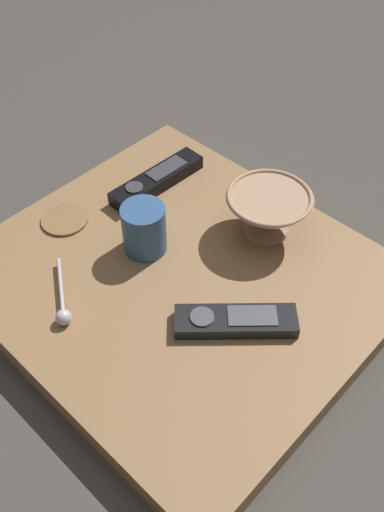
{
  "coord_description": "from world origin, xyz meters",
  "views": [
    {
      "loc": [
        0.42,
        -0.41,
        0.72
      ],
      "look_at": [
        0.0,
        0.03,
        0.07
      ],
      "focal_mm": 39.64,
      "sensor_mm": 36.0,
      "label": 1
    }
  ],
  "objects_px": {
    "cereal_bowl": "(268,212)",
    "drink_coaster": "(65,219)",
    "tv_remote_far": "(157,180)",
    "coffee_mug": "(145,229)",
    "tv_remote_near": "(235,321)",
    "teaspoon": "(63,310)"
  },
  "relations": [
    {
      "from": "teaspoon",
      "to": "tv_remote_far",
      "type": "distance_m",
      "value": 0.32
    },
    {
      "from": "coffee_mug",
      "to": "tv_remote_far",
      "type": "bearing_deg",
      "value": 129.21
    },
    {
      "from": "tv_remote_near",
      "to": "drink_coaster",
      "type": "height_order",
      "value": "tv_remote_near"
    },
    {
      "from": "teaspoon",
      "to": "tv_remote_near",
      "type": "relative_size",
      "value": 0.68
    },
    {
      "from": "tv_remote_near",
      "to": "tv_remote_far",
      "type": "xyz_separation_m",
      "value": [
        -0.31,
        0.14,
        0.0
      ]
    },
    {
      "from": "cereal_bowl",
      "to": "drink_coaster",
      "type": "distance_m",
      "value": 0.35
    },
    {
      "from": "tv_remote_far",
      "to": "drink_coaster",
      "type": "distance_m",
      "value": 0.18
    },
    {
      "from": "cereal_bowl",
      "to": "tv_remote_near",
      "type": "bearing_deg",
      "value": -63.92
    },
    {
      "from": "tv_remote_far",
      "to": "cereal_bowl",
      "type": "bearing_deg",
      "value": 11.25
    },
    {
      "from": "coffee_mug",
      "to": "drink_coaster",
      "type": "relative_size",
      "value": 1.06
    },
    {
      "from": "tv_remote_near",
      "to": "cereal_bowl",
      "type": "bearing_deg",
      "value": 116.08
    },
    {
      "from": "coffee_mug",
      "to": "tv_remote_far",
      "type": "distance_m",
      "value": 0.16
    },
    {
      "from": "cereal_bowl",
      "to": "coffee_mug",
      "type": "xyz_separation_m",
      "value": [
        -0.12,
        -0.16,
        -0.0
      ]
    },
    {
      "from": "teaspoon",
      "to": "tv_remote_far",
      "type": "relative_size",
      "value": 0.57
    },
    {
      "from": "cereal_bowl",
      "to": "drink_coaster",
      "type": "height_order",
      "value": "cereal_bowl"
    },
    {
      "from": "cereal_bowl",
      "to": "tv_remote_near",
      "type": "relative_size",
      "value": 0.88
    },
    {
      "from": "drink_coaster",
      "to": "coffee_mug",
      "type": "bearing_deg",
      "value": 19.71
    },
    {
      "from": "coffee_mug",
      "to": "drink_coaster",
      "type": "distance_m",
      "value": 0.16
    },
    {
      "from": "cereal_bowl",
      "to": "teaspoon",
      "type": "bearing_deg",
      "value": -107.26
    },
    {
      "from": "coffee_mug",
      "to": "tv_remote_far",
      "type": "relative_size",
      "value": 0.44
    },
    {
      "from": "cereal_bowl",
      "to": "tv_remote_far",
      "type": "relative_size",
      "value": 0.73
    },
    {
      "from": "teaspoon",
      "to": "drink_coaster",
      "type": "xyz_separation_m",
      "value": [
        -0.16,
        0.13,
        -0.01
      ]
    }
  ]
}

